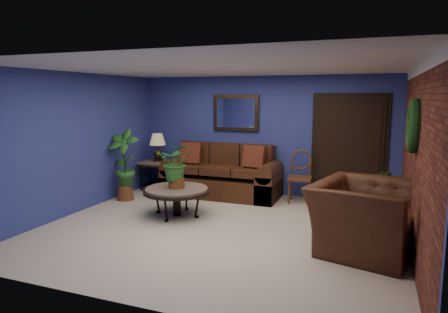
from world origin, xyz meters
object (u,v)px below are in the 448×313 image
at_px(sofa, 223,178).
at_px(end_table, 158,168).
at_px(table_lamp, 158,144).
at_px(side_chair, 300,173).
at_px(coffee_table, 177,191).
at_px(armchair, 365,217).

distance_m(sofa, end_table, 1.56).
relative_size(end_table, table_lamp, 1.17).
relative_size(sofa, end_table, 3.46).
xyz_separation_m(sofa, table_lamp, (-1.55, -0.04, 0.67)).
bearing_deg(side_chair, coffee_table, -141.54).
relative_size(end_table, side_chair, 0.68).
xyz_separation_m(coffee_table, table_lamp, (-1.33, 1.66, 0.59)).
xyz_separation_m(coffee_table, armchair, (3.12, -0.50, 0.03)).
bearing_deg(armchair, table_lamp, 78.57).
bearing_deg(end_table, coffee_table, -51.23).
bearing_deg(coffee_table, side_chair, 43.26).
relative_size(end_table, armchair, 0.49).
height_order(table_lamp, side_chair, table_lamp).
bearing_deg(sofa, coffee_table, -97.42).
relative_size(coffee_table, armchair, 0.80).
relative_size(coffee_table, end_table, 1.65).
height_order(sofa, side_chair, sofa).
relative_size(sofa, armchair, 1.68).
xyz_separation_m(table_lamp, armchair, (4.45, -2.16, -0.56)).
distance_m(coffee_table, end_table, 2.13).
xyz_separation_m(end_table, table_lamp, (0.00, 0.00, 0.53)).
bearing_deg(sofa, table_lamp, -178.48).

